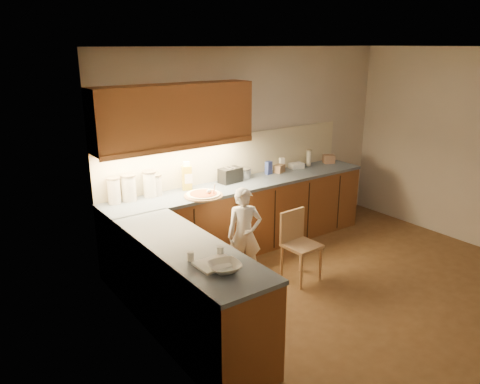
# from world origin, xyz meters

# --- Properties ---
(room) EXTENTS (4.54, 4.50, 2.62)m
(room) POSITION_xyz_m (0.00, 0.00, 1.68)
(room) COLOR brown
(room) RESTS_ON ground
(l_counter) EXTENTS (3.77, 2.62, 0.92)m
(l_counter) POSITION_xyz_m (-0.92, 1.25, 0.46)
(l_counter) COLOR brown
(l_counter) RESTS_ON ground
(backsplash) EXTENTS (3.75, 0.02, 0.58)m
(backsplash) POSITION_xyz_m (-0.38, 1.99, 1.21)
(backsplash) COLOR beige
(backsplash) RESTS_ON l_counter
(upper_cabinets) EXTENTS (1.95, 0.36, 0.73)m
(upper_cabinets) POSITION_xyz_m (-1.27, 1.82, 1.85)
(upper_cabinets) COLOR brown
(upper_cabinets) RESTS_ON ground
(pizza_on_board) EXTENTS (0.45, 0.45, 0.18)m
(pizza_on_board) POSITION_xyz_m (-1.10, 1.51, 0.94)
(pizza_on_board) COLOR tan
(pizza_on_board) RESTS_ON l_counter
(child) EXTENTS (0.48, 0.41, 1.10)m
(child) POSITION_xyz_m (-0.88, 1.01, 0.55)
(child) COLOR white
(child) RESTS_ON ground
(wooden_chair) EXTENTS (0.39, 0.39, 0.82)m
(wooden_chair) POSITION_xyz_m (-0.37, 0.66, 0.47)
(wooden_chair) COLOR tan
(wooden_chair) RESTS_ON ground
(mixing_bowl) EXTENTS (0.31, 0.31, 0.06)m
(mixing_bowl) POSITION_xyz_m (-1.95, -0.20, 0.95)
(mixing_bowl) COLOR silver
(mixing_bowl) RESTS_ON l_counter
(canister_a) EXTENTS (0.15, 0.15, 0.30)m
(canister_a) POSITION_xyz_m (-2.04, 1.88, 1.07)
(canister_a) COLOR white
(canister_a) RESTS_ON l_counter
(canister_b) EXTENTS (0.18, 0.18, 0.31)m
(canister_b) POSITION_xyz_m (-1.87, 1.88, 1.08)
(canister_b) COLOR silver
(canister_b) RESTS_ON l_counter
(canister_c) EXTENTS (0.16, 0.16, 0.31)m
(canister_c) POSITION_xyz_m (-1.60, 1.88, 1.07)
(canister_c) COLOR white
(canister_c) RESTS_ON l_counter
(canister_d) EXTENTS (0.16, 0.16, 0.26)m
(canister_d) POSITION_xyz_m (-1.53, 1.89, 1.05)
(canister_d) COLOR silver
(canister_d) RESTS_ON l_counter
(oil_jug) EXTENTS (0.14, 0.12, 0.35)m
(oil_jug) POSITION_xyz_m (-1.12, 1.86, 1.08)
(oil_jug) COLOR gold
(oil_jug) RESTS_ON l_counter
(toaster) EXTENTS (0.31, 0.20, 0.19)m
(toaster) POSITION_xyz_m (-0.51, 1.82, 1.02)
(toaster) COLOR black
(toaster) RESTS_ON l_counter
(steel_pot) EXTENTS (0.18, 0.18, 0.14)m
(steel_pot) POSITION_xyz_m (-0.25, 1.87, 0.99)
(steel_pot) COLOR #A7A7AC
(steel_pot) RESTS_ON l_counter
(blue_box) EXTENTS (0.10, 0.08, 0.18)m
(blue_box) POSITION_xyz_m (0.14, 1.84, 1.01)
(blue_box) COLOR #384AA8
(blue_box) RESTS_ON l_counter
(card_box_a) EXTENTS (0.18, 0.16, 0.11)m
(card_box_a) POSITION_xyz_m (0.32, 1.82, 0.97)
(card_box_a) COLOR #A17A56
(card_box_a) RESTS_ON l_counter
(white_bottle) EXTENTS (0.07, 0.07, 0.18)m
(white_bottle) POSITION_xyz_m (0.41, 1.88, 1.01)
(white_bottle) COLOR white
(white_bottle) RESTS_ON l_counter
(flat_pack) EXTENTS (0.21, 0.16, 0.08)m
(flat_pack) POSITION_xyz_m (0.66, 1.85, 0.96)
(flat_pack) COLOR white
(flat_pack) RESTS_ON l_counter
(tall_jar) EXTENTS (0.08, 0.08, 0.24)m
(tall_jar) POSITION_xyz_m (0.90, 1.85, 1.04)
(tall_jar) COLOR beige
(tall_jar) RESTS_ON l_counter
(card_box_b) EXTENTS (0.20, 0.18, 0.12)m
(card_box_b) POSITION_xyz_m (1.27, 1.80, 0.98)
(card_box_b) COLOR #A97A5B
(card_box_b) RESTS_ON l_counter
(dough_cloth) EXTENTS (0.31, 0.25, 0.02)m
(dough_cloth) POSITION_xyz_m (-1.95, -0.07, 0.93)
(dough_cloth) COLOR white
(dough_cloth) RESTS_ON l_counter
(spice_jar_a) EXTENTS (0.06, 0.06, 0.07)m
(spice_jar_a) POSITION_xyz_m (-2.07, 0.12, 0.96)
(spice_jar_a) COLOR white
(spice_jar_a) RESTS_ON l_counter
(spice_jar_b) EXTENTS (0.08, 0.08, 0.08)m
(spice_jar_b) POSITION_xyz_m (-1.82, 0.07, 0.96)
(spice_jar_b) COLOR silver
(spice_jar_b) RESTS_ON l_counter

